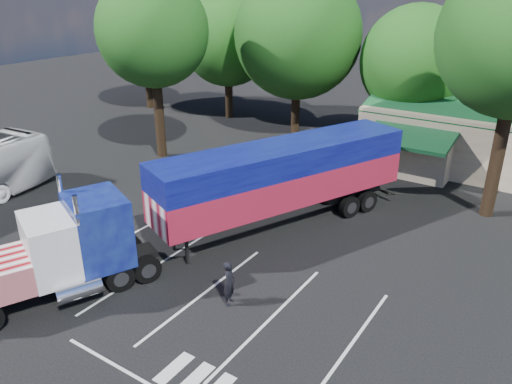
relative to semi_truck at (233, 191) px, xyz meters
The scene contains 9 objects.
ground 3.46m from the semi_truck, 134.02° to the left, with size 120.00×120.00×0.00m, color black.
tree_row_a 30.04m from the semi_truck, 142.45° to the left, with size 9.00×9.00×11.68m.
tree_row_b 24.66m from the semi_truck, 126.86° to the left, with size 8.40×8.40×11.35m.
tree_row_c 19.71m from the semi_truck, 110.19° to the left, with size 10.00×10.00×13.05m.
tree_row_d 19.65m from the semi_truck, 82.68° to the left, with size 8.00×8.00×10.60m.
tree_near_left 15.52m from the semi_truck, 147.75° to the left, with size 7.60×7.60×12.65m.
semi_truck is the anchor object (origin of this frame).
woman 5.57m from the semi_truck, 56.13° to the right, with size 0.69×0.46×1.90m, color black.
bicycle 8.00m from the semi_truck, 75.55° to the left, with size 0.56×1.61×0.85m, color black.
Camera 1 is at (14.61, -19.39, 12.06)m, focal length 35.00 mm.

